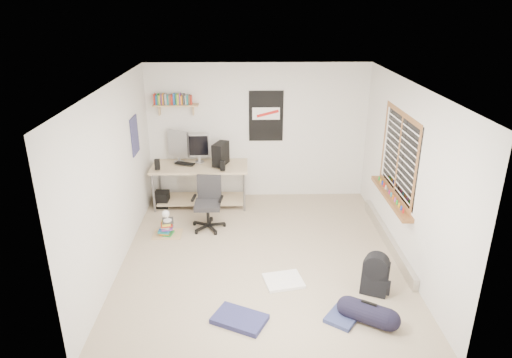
{
  "coord_description": "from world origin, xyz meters",
  "views": [
    {
      "loc": [
        -0.21,
        -5.83,
        3.52
      ],
      "look_at": [
        -0.08,
        0.17,
        1.15
      ],
      "focal_mm": 32.0,
      "sensor_mm": 36.0,
      "label": 1
    }
  ],
  "objects_px": {
    "desk": "(201,186)",
    "office_chair": "(207,201)",
    "backpack": "(375,278)",
    "duffel_bag": "(368,312)",
    "book_stack": "(167,226)"
  },
  "relations": [
    {
      "from": "duffel_bag",
      "to": "book_stack",
      "type": "height_order",
      "value": "duffel_bag"
    },
    {
      "from": "book_stack",
      "to": "office_chair",
      "type": "bearing_deg",
      "value": 18.06
    },
    {
      "from": "book_stack",
      "to": "duffel_bag",
      "type": "bearing_deg",
      "value": -39.37
    },
    {
      "from": "desk",
      "to": "book_stack",
      "type": "bearing_deg",
      "value": -132.64
    },
    {
      "from": "office_chair",
      "to": "backpack",
      "type": "relative_size",
      "value": 2.0
    },
    {
      "from": "desk",
      "to": "book_stack",
      "type": "distance_m",
      "value": 1.26
    },
    {
      "from": "office_chair",
      "to": "duffel_bag",
      "type": "relative_size",
      "value": 1.73
    },
    {
      "from": "office_chair",
      "to": "desk",
      "type": "bearing_deg",
      "value": 108.57
    },
    {
      "from": "desk",
      "to": "office_chair",
      "type": "bearing_deg",
      "value": -99.94
    },
    {
      "from": "desk",
      "to": "backpack",
      "type": "xyz_separation_m",
      "value": [
        2.47,
        -2.75,
        -0.16
      ]
    },
    {
      "from": "office_chair",
      "to": "book_stack",
      "type": "bearing_deg",
      "value": -155.33
    },
    {
      "from": "desk",
      "to": "office_chair",
      "type": "height_order",
      "value": "office_chair"
    },
    {
      "from": "office_chair",
      "to": "book_stack",
      "type": "xyz_separation_m",
      "value": [
        -0.64,
        -0.21,
        -0.34
      ]
    },
    {
      "from": "office_chair",
      "to": "backpack",
      "type": "xyz_separation_m",
      "value": [
        2.27,
        -1.8,
        -0.29
      ]
    },
    {
      "from": "office_chair",
      "to": "backpack",
      "type": "height_order",
      "value": "office_chair"
    }
  ]
}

